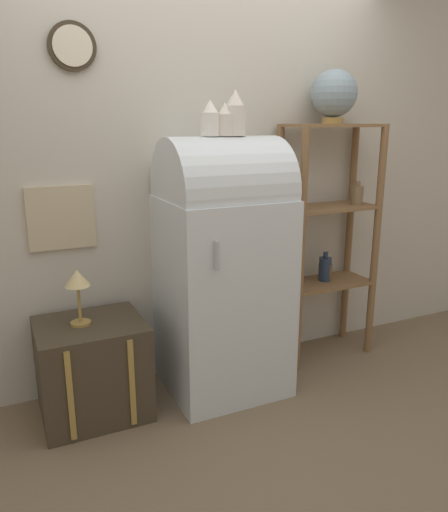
{
  "coord_description": "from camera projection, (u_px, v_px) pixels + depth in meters",
  "views": [
    {
      "loc": [
        -1.21,
        -2.36,
        1.63
      ],
      "look_at": [
        0.01,
        0.23,
        0.85
      ],
      "focal_mm": 35.0,
      "sensor_mm": 36.0,
      "label": 1
    }
  ],
  "objects": [
    {
      "name": "refrigerator",
      "position": [
        223.0,
        263.0,
        2.97
      ],
      "size": [
        0.69,
        0.67,
        1.54
      ],
      "color": "silver",
      "rests_on": "ground_plane"
    },
    {
      "name": "suitcase_trunk",
      "position": [
        93.0,
        369.0,
        2.81
      ],
      "size": [
        0.58,
        0.51,
        0.55
      ],
      "color": "#423828",
      "rests_on": "ground_plane"
    },
    {
      "name": "vase_right",
      "position": [
        235.0,
        114.0,
        2.77
      ],
      "size": [
        0.12,
        0.12,
        0.25
      ],
      "color": "silver",
      "rests_on": "refrigerator"
    },
    {
      "name": "ground_plane",
      "position": [
        239.0,
        402.0,
        2.98
      ],
      "size": [
        12.0,
        12.0,
        0.0
      ],
      "primitive_type": "plane",
      "color": "#7A664C"
    },
    {
      "name": "desk_lamp",
      "position": [
        78.0,
        283.0,
        2.66
      ],
      "size": [
        0.14,
        0.14,
        0.31
      ],
      "color": "#AD8942",
      "rests_on": "suitcase_trunk"
    },
    {
      "name": "globe",
      "position": [
        334.0,
        94.0,
        3.19
      ],
      "size": [
        0.3,
        0.3,
        0.34
      ],
      "color": "#AD8942",
      "rests_on": "shelf_unit"
    },
    {
      "name": "vase_left",
      "position": [
        210.0,
        119.0,
        2.72
      ],
      "size": [
        0.1,
        0.1,
        0.19
      ],
      "color": "white",
      "rests_on": "refrigerator"
    },
    {
      "name": "shelf_unit",
      "position": [
        328.0,
        231.0,
        3.41
      ],
      "size": [
        0.66,
        0.34,
        1.61
      ],
      "color": "olive",
      "rests_on": "ground_plane"
    },
    {
      "name": "wall_back",
      "position": [
        199.0,
        166.0,
        3.13
      ],
      "size": [
        7.0,
        0.09,
        2.7
      ],
      "color": "beige",
      "rests_on": "ground_plane"
    },
    {
      "name": "vase_center",
      "position": [
        225.0,
        120.0,
        2.75
      ],
      "size": [
        0.09,
        0.09,
        0.18
      ],
      "color": "silver",
      "rests_on": "refrigerator"
    }
  ]
}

